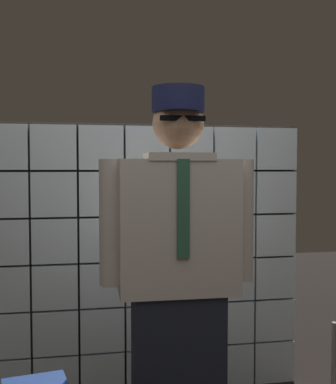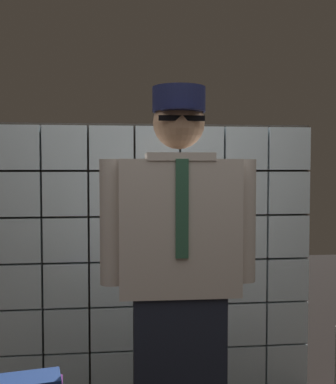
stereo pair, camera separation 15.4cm
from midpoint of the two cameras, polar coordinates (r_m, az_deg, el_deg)
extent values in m
cube|color=silver|center=(3.37, -19.77, -20.40)|extent=(0.28, 0.08, 0.28)
cube|color=silver|center=(3.34, -14.52, -20.56)|extent=(0.28, 0.08, 0.28)
cube|color=silver|center=(3.33, -9.19, -20.57)|extent=(0.28, 0.08, 0.28)
cube|color=silver|center=(3.35, -3.89, -20.41)|extent=(0.28, 0.08, 0.28)
cube|color=silver|center=(3.39, 1.30, -20.10)|extent=(0.28, 0.08, 0.28)
cube|color=silver|center=(3.45, 6.31, -19.65)|extent=(0.28, 0.08, 0.28)
cube|color=silver|center=(3.54, 11.07, -19.10)|extent=(0.28, 0.08, 0.28)
cube|color=silver|center=(3.27, -19.86, -15.72)|extent=(0.28, 0.08, 0.28)
cube|color=silver|center=(3.23, -14.58, -15.84)|extent=(0.28, 0.08, 0.28)
cube|color=silver|center=(3.22, -9.24, -15.84)|extent=(0.28, 0.08, 0.28)
cube|color=silver|center=(3.24, -3.91, -15.70)|extent=(0.28, 0.08, 0.28)
cube|color=silver|center=(3.28, 1.31, -15.44)|extent=(0.28, 0.08, 0.28)
cube|color=silver|center=(3.35, 6.34, -15.07)|extent=(0.28, 0.08, 0.28)
cube|color=silver|center=(3.44, 11.11, -14.62)|extent=(0.28, 0.08, 0.28)
cube|color=silver|center=(3.19, -19.95, -10.77)|extent=(0.28, 0.08, 0.28)
cube|color=silver|center=(3.15, -14.65, -10.84)|extent=(0.28, 0.08, 0.28)
cube|color=silver|center=(3.14, -9.28, -10.83)|extent=(0.28, 0.08, 0.28)
cube|color=silver|center=(3.16, -3.93, -10.71)|extent=(0.28, 0.08, 0.28)
cube|color=silver|center=(3.21, 1.31, -10.52)|extent=(0.28, 0.08, 0.28)
cube|color=silver|center=(3.27, 6.36, -10.25)|extent=(0.28, 0.08, 0.28)
cube|color=silver|center=(3.37, 11.16, -9.91)|extent=(0.28, 0.08, 0.28)
cube|color=silver|center=(3.13, -20.04, -5.61)|extent=(0.28, 0.08, 0.28)
cube|color=silver|center=(3.10, -14.72, -5.63)|extent=(0.28, 0.08, 0.28)
cube|color=silver|center=(3.09, -9.33, -5.59)|extent=(0.28, 0.08, 0.28)
cube|color=silver|center=(3.11, -3.95, -5.51)|extent=(0.28, 0.08, 0.28)
cube|color=silver|center=(3.15, 1.32, -5.39)|extent=(0.28, 0.08, 0.28)
cube|color=silver|center=(3.22, 6.39, -5.22)|extent=(0.28, 0.08, 0.28)
cube|color=silver|center=(3.32, 11.21, -5.02)|extent=(0.28, 0.08, 0.28)
cube|color=silver|center=(3.10, -20.13, -0.31)|extent=(0.28, 0.08, 0.28)
cube|color=silver|center=(3.07, -14.79, -0.27)|extent=(0.28, 0.08, 0.28)
cube|color=silver|center=(3.06, -9.37, -0.22)|extent=(0.28, 0.08, 0.28)
cube|color=silver|center=(3.08, -3.97, -0.17)|extent=(0.28, 0.08, 0.28)
cube|color=silver|center=(3.12, 1.32, -0.12)|extent=(0.28, 0.08, 0.28)
cube|color=silver|center=(3.19, 6.42, -0.07)|extent=(0.28, 0.08, 0.28)
cube|color=silver|center=(3.29, 11.26, -0.02)|extent=(0.28, 0.08, 0.28)
cube|color=silver|center=(3.10, -20.23, 5.04)|extent=(0.28, 0.08, 0.28)
cube|color=silver|center=(3.07, -14.86, 5.15)|extent=(0.28, 0.08, 0.28)
cube|color=silver|center=(3.06, -9.42, 5.22)|extent=(0.28, 0.08, 0.28)
cube|color=silver|center=(3.07, -3.99, 5.23)|extent=(0.28, 0.08, 0.28)
cube|color=silver|center=(3.12, 1.33, 5.21)|extent=(0.28, 0.08, 0.28)
cube|color=silver|center=(3.19, 6.45, 5.14)|extent=(0.28, 0.08, 0.28)
cube|color=silver|center=(3.29, 11.31, 5.03)|extent=(0.28, 0.08, 0.28)
cube|color=#38332D|center=(3.18, -4.04, -7.96)|extent=(2.06, 0.02, 1.77)
cube|color=silver|center=(2.22, -0.80, -4.13)|extent=(0.55, 0.25, 0.62)
cube|color=#33664C|center=(2.09, -0.28, -2.01)|extent=(0.06, 0.01, 0.44)
cube|color=silver|center=(2.20, -0.80, 4.18)|extent=(0.31, 0.25, 0.04)
sphere|color=tan|center=(2.21, -0.80, 8.18)|extent=(0.24, 0.24, 0.24)
ellipsoid|color=black|center=(2.16, -0.59, 7.21)|extent=(0.16, 0.09, 0.11)
cube|color=black|center=(2.11, -0.35, 8.78)|extent=(0.20, 0.02, 0.02)
cylinder|color=#191E47|center=(2.13, -0.44, 9.74)|extent=(0.18, 0.18, 0.01)
cylinder|color=#191E47|center=(2.23, -0.81, 10.91)|extent=(0.24, 0.24, 0.11)
cylinder|color=silver|center=(2.28, 6.86, -3.33)|extent=(0.11, 0.11, 0.57)
cylinder|color=silver|center=(2.19, -8.78, -3.60)|extent=(0.11, 0.11, 0.57)
camera|label=1|loc=(0.08, -92.04, -0.10)|focal=44.84mm
camera|label=2|loc=(0.08, 87.96, 0.10)|focal=44.84mm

